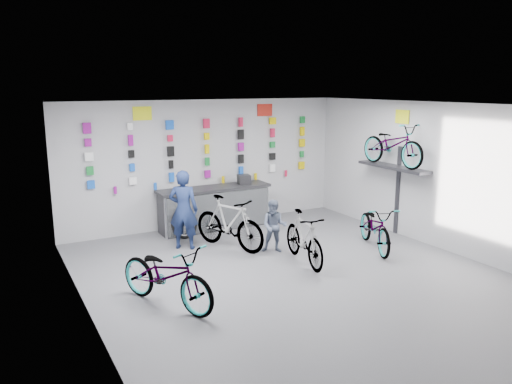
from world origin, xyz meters
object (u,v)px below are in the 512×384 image
bike_left (167,275)px  bike_right (375,227)px  customer (274,226)px  bike_service (229,223)px  clerk (184,210)px  bike_center (304,238)px  counter (215,208)px

bike_left → bike_right: (4.67, 0.57, -0.03)m
bike_right → customer: customer is taller
bike_service → customer: bike_service is taller
bike_left → clerk: 2.79m
bike_center → counter: bearing=109.6°
clerk → customer: 1.90m
counter → bike_center: (0.51, -2.97, 0.01)m
counter → customer: bearing=-80.6°
clerk → customer: clerk is taller
bike_left → clerk: size_ratio=1.16×
counter → clerk: size_ratio=1.63×
counter → bike_service: 1.53m
counter → bike_center: counter is taller
counter → bike_left: size_ratio=1.41×
bike_left → counter: bearing=31.3°
bike_service → clerk: bearing=128.6°
bike_left → customer: (2.74, 1.39, 0.04)m
clerk → bike_left: bearing=98.3°
bike_center → bike_right: bearing=9.8°
bike_center → bike_service: bike_service is taller
bike_right → bike_service: 3.02m
bike_left → bike_center: 2.95m
counter → bike_service: size_ratio=1.48×
counter → bike_right: bearing=-52.4°
bike_center → customer: 0.84m
counter → bike_left: (-2.38, -3.53, 0.02)m
bike_service → clerk: size_ratio=1.11×
bike_right → clerk: size_ratio=1.09×
counter → bike_service: bearing=-102.9°
counter → bike_right: (2.29, -2.97, -0.02)m
bike_left → bike_center: bearing=-13.7°
bike_center → clerk: size_ratio=1.00×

